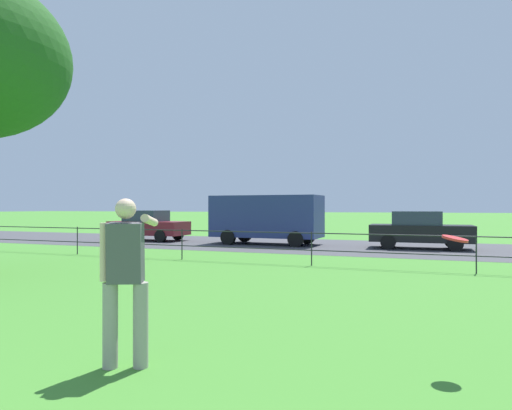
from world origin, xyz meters
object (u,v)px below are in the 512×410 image
(car_maroon_center, at_px, (148,225))
(person_thrower, at_px, (126,276))
(frisbee, at_px, (455,239))
(car_black_far_right, at_px, (420,230))
(panel_van_right, at_px, (267,217))

(car_maroon_center, bearing_deg, person_thrower, -56.00)
(frisbee, bearing_deg, person_thrower, -158.10)
(frisbee, bearing_deg, car_black_far_right, 92.77)
(panel_van_right, height_order, car_black_far_right, panel_van_right)
(person_thrower, xyz_separation_m, panel_van_right, (-4.03, 15.57, 0.29))
(car_maroon_center, distance_m, panel_van_right, 6.49)
(car_maroon_center, relative_size, panel_van_right, 0.79)
(panel_van_right, xyz_separation_m, car_black_far_right, (6.62, 0.16, -0.49))
(person_thrower, height_order, panel_van_right, panel_van_right)
(car_black_far_right, bearing_deg, person_thrower, -99.35)
(person_thrower, xyz_separation_m, car_black_far_right, (2.59, 15.72, -0.20))
(person_thrower, relative_size, panel_van_right, 0.36)
(frisbee, xyz_separation_m, car_black_far_right, (-0.70, 14.40, -0.59))
(person_thrower, relative_size, car_black_far_right, 0.44)
(person_thrower, distance_m, car_black_far_right, 15.94)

